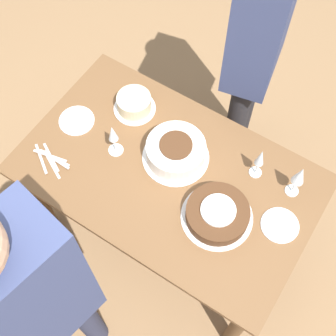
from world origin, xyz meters
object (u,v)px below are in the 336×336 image
Objects in this scene: person_watching at (259,38)px; cake_center_white at (176,151)px; cake_front_chocolate at (217,214)px; cake_back_decorated at (134,104)px; wine_glass_extra at (113,135)px; person_cutting at (32,307)px; wine_glass_far at (260,159)px; wine_glass_near at (300,176)px.

cake_center_white is at bearing -17.71° from person_watching.
cake_center_white is 0.35m from cake_front_chocolate.
cake_center_white is 0.34m from cake_back_decorated.
person_watching is at bearing 66.07° from wine_glass_extra.
person_cutting reaches higher than cake_front_chocolate.
person_cutting is (-0.35, -1.02, 0.19)m from wine_glass_far.
wine_glass_near is at bearing -16.50° from person_cutting.
wine_glass_near reaches higher than wine_glass_extra.
wine_glass_far reaches higher than cake_back_decorated.
wine_glass_near is (0.85, 0.01, 0.10)m from cake_back_decorated.
cake_front_chocolate is 0.58m from wine_glass_extra.
cake_center_white is at bearing 10.82° from person_cutting.
wine_glass_near is (0.53, 0.13, 0.09)m from cake_center_white.
wine_glass_near is at bearing 0.79° from cake_back_decorated.
cake_back_decorated is (-0.63, 0.28, 0.01)m from cake_front_chocolate.
cake_back_decorated is 1.10m from person_cutting.
wine_glass_far is (-0.18, -0.01, -0.02)m from wine_glass_near.
wine_glass_near is 0.12× the size of person_cutting.
wine_glass_far is at bearing -178.21° from wine_glass_near.
wine_glass_far is 0.65m from wine_glass_extra.
person_watching is at bearing 121.00° from wine_glass_far.
cake_front_chocolate is at bearing -97.74° from wine_glass_far.
wine_glass_extra is at bearing -162.01° from wine_glass_near.
wine_glass_near is 0.12× the size of person_watching.
person_cutting is (-0.53, -1.03, 0.18)m from wine_glass_near.
wine_glass_near is at bearing 52.97° from cake_front_chocolate.
wine_glass_near reaches higher than wine_glass_far.
person_cutting reaches higher than wine_glass_far.
person_watching is (0.32, 0.72, 0.15)m from wine_glass_extra.
wine_glass_extra reaches higher than cake_back_decorated.
cake_back_decorated reaches higher than cake_front_chocolate.
person_cutting is at bearing -90.03° from cake_center_white.
person_watching is (-0.28, 0.47, 0.16)m from wine_glass_far.
wine_glass_extra is at bearing -154.73° from cake_center_white.
wine_glass_extra is (0.06, -0.24, 0.09)m from cake_back_decorated.
wine_glass_far is 0.57m from person_watching.
cake_front_chocolate is 0.38m from wine_glass_near.
wine_glass_far is at bearing 22.41° from wine_glass_extra.
cake_back_decorated is 0.67m from wine_glass_far.
person_cutting is at bearing -72.67° from cake_back_decorated.
cake_front_chocolate is 0.30m from wine_glass_far.
wine_glass_far is (0.35, 0.13, 0.08)m from cake_center_white.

